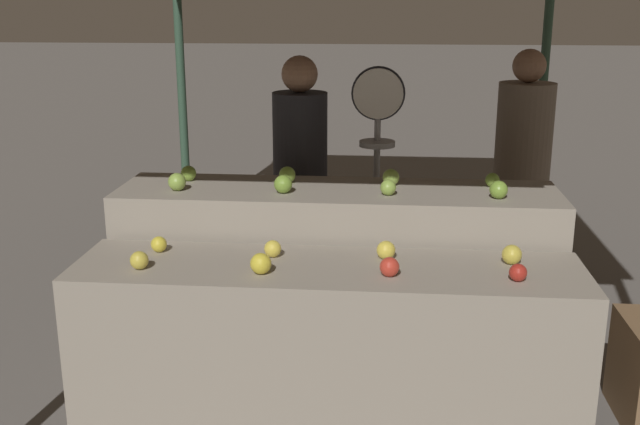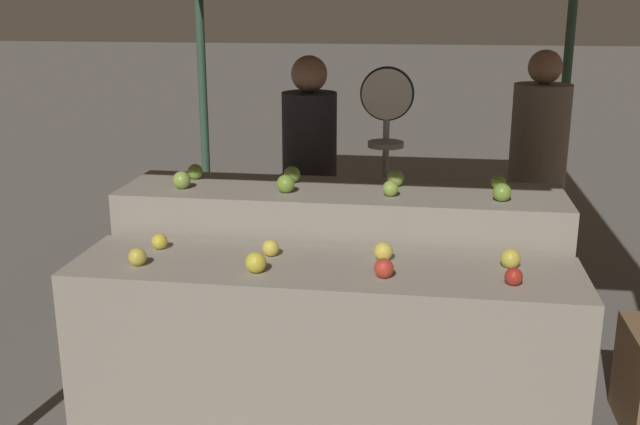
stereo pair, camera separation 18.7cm
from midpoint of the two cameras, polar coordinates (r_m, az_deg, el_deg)
name	(u,v)px [view 1 (the left image)]	position (r m, az deg, el deg)	size (l,w,h in m)	color
display_counter_front	(327,349)	(3.34, -1.08, -10.38)	(2.18, 0.55, 0.78)	gray
display_counter_back	(337,280)	(3.85, -0.11, -5.18)	(2.18, 0.55, 0.96)	gray
apple_front_0	(139,260)	(3.25, -15.23, -3.55)	(0.08, 0.08, 0.08)	gold
apple_front_1	(261,264)	(3.10, -6.27, -3.90)	(0.09, 0.09, 0.09)	gold
apple_front_2	(390,267)	(3.06, 3.58, -4.17)	(0.08, 0.08, 0.08)	red
apple_front_3	(518,273)	(3.09, 13.18, -4.49)	(0.07, 0.07, 0.07)	#AD281E
apple_front_4	(159,244)	(3.44, -13.71, -2.38)	(0.07, 0.07, 0.07)	gold
apple_front_5	(273,249)	(3.30, -5.25, -2.78)	(0.08, 0.08, 0.08)	yellow
apple_front_6	(386,250)	(3.26, 3.41, -2.89)	(0.08, 0.08, 0.08)	yellow
apple_front_7	(512,255)	(3.27, 12.83, -3.16)	(0.09, 0.09, 0.09)	gold
apple_back_0	(177,182)	(3.75, -12.26, 2.29)	(0.09, 0.09, 0.09)	#8EB247
apple_back_1	(283,184)	(3.62, -4.31, 2.16)	(0.09, 0.09, 0.09)	#7AA338
apple_back_2	(388,188)	(3.58, 3.73, 1.90)	(0.08, 0.08, 0.08)	#8EB247
apple_back_3	(499,190)	(3.59, 12.01, 1.70)	(0.09, 0.09, 0.09)	#7AA338
apple_back_4	(189,173)	(3.94, -11.33, 2.94)	(0.08, 0.08, 0.08)	#84AD3D
apple_back_5	(287,175)	(3.82, -3.92, 2.87)	(0.09, 0.09, 0.09)	#84AD3D
apple_back_6	(391,177)	(3.77, 4.01, 2.69)	(0.08, 0.08, 0.08)	#8EB247
apple_back_7	(492,180)	(3.81, 11.64, 2.44)	(0.07, 0.07, 0.07)	#7AA338
produce_scale	(377,140)	(4.20, 3.11, 5.53)	(0.30, 0.20, 1.52)	#99999E
person_vendor_at_scale	(300,171)	(4.35, -2.74, 3.21)	(0.36, 0.36, 1.57)	#2D2D38
person_customer_left	(522,156)	(4.92, 14.12, 4.18)	(0.47, 0.47, 1.58)	#2D2D38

